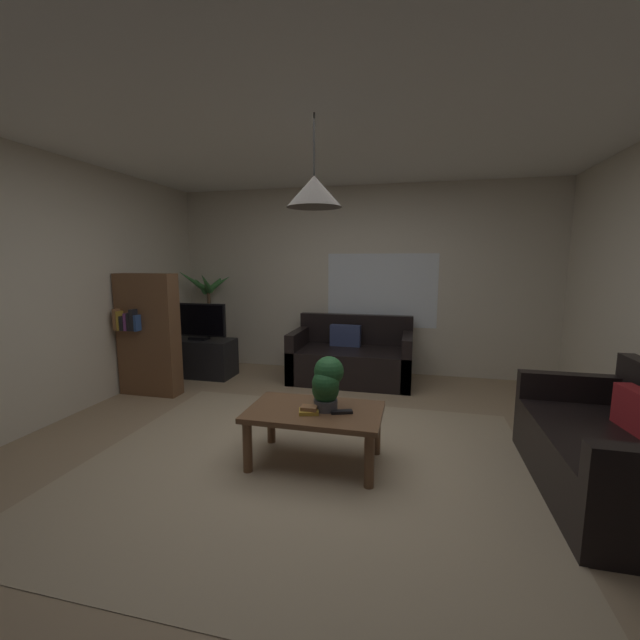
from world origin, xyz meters
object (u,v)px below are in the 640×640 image
object	(u,v)px
pendant_lamp	(314,191)
potted_palm_corner	(209,325)
book_on_table_1	(309,408)
coffee_table	(315,418)
remote_on_table_0	(342,412)
bookshelf_corner	(148,334)
tv_stand	(201,358)
tv	(198,321)
book_on_table_0	(309,411)
couch_under_window	(351,359)
potted_plant_on_table	(327,382)
couch_right_side	(617,457)

from	to	relation	value
pendant_lamp	potted_palm_corner	bearing A→B (deg)	132.21
book_on_table_1	coffee_table	bearing A→B (deg)	77.32
book_on_table_1	remote_on_table_0	size ratio (longest dim) A/B	0.73
bookshelf_corner	tv_stand	bearing A→B (deg)	76.96
tv	book_on_table_0	bearing A→B (deg)	-44.06
couch_under_window	potted_plant_on_table	size ratio (longest dim) A/B	3.75
couch_under_window	tv	xyz separation A→B (m)	(-2.01, -0.29, 0.47)
couch_right_side	potted_plant_on_table	size ratio (longest dim) A/B	3.63
book_on_table_1	pendant_lamp	size ratio (longest dim) A/B	0.19
tv_stand	bookshelf_corner	distance (m)	0.94
tv_stand	pendant_lamp	size ratio (longest dim) A/B	1.44
book_on_table_1	tv_stand	bearing A→B (deg)	135.62
coffee_table	potted_plant_on_table	xyz separation A→B (m)	(0.09, 0.02, 0.28)
couch_under_window	tv_stand	distance (m)	2.02
book_on_table_1	couch_right_side	bearing A→B (deg)	3.10
couch_under_window	book_on_table_0	world-z (taller)	couch_under_window
couch_right_side	book_on_table_1	bearing A→B (deg)	-86.90
coffee_table	book_on_table_1	size ratio (longest dim) A/B	8.68
couch_right_side	book_on_table_0	world-z (taller)	couch_right_side
book_on_table_1	tv	bearing A→B (deg)	135.93
couch_right_side	bookshelf_corner	size ratio (longest dim) A/B	1.05
tv	bookshelf_corner	distance (m)	0.80
remote_on_table_0	tv	bearing A→B (deg)	30.31
couch_under_window	bookshelf_corner	xyz separation A→B (m)	(-2.19, -1.07, 0.43)
coffee_table	remote_on_table_0	size ratio (longest dim) A/B	6.31
potted_plant_on_table	tv	distance (m)	2.86
couch_under_window	tv	bearing A→B (deg)	-171.75
potted_palm_corner	bookshelf_corner	bearing A→B (deg)	-91.32
couch_right_side	remote_on_table_0	bearing A→B (deg)	-88.29
coffee_table	remote_on_table_0	bearing A→B (deg)	-8.29
remote_on_table_0	potted_plant_on_table	world-z (taller)	potted_plant_on_table
remote_on_table_0	potted_palm_corner	bearing A→B (deg)	24.96
pendant_lamp	couch_under_window	bearing A→B (deg)	91.70
couch_right_side	book_on_table_1	xyz separation A→B (m)	(-2.05, -0.11, 0.19)
book_on_table_1	pendant_lamp	distance (m)	1.55
couch_under_window	tv	world-z (taller)	tv
potted_plant_on_table	bookshelf_corner	xyz separation A→B (m)	(-2.35, 1.10, 0.07)
book_on_table_1	pendant_lamp	bearing A→B (deg)	77.32
coffee_table	potted_palm_corner	size ratio (longest dim) A/B	0.70
book_on_table_1	potted_palm_corner	world-z (taller)	potted_palm_corner
bookshelf_corner	potted_plant_on_table	bearing A→B (deg)	-25.06
pendant_lamp	book_on_table_0	bearing A→B (deg)	-105.44
couch_right_side	book_on_table_1	distance (m)	2.06
remote_on_table_0	bookshelf_corner	size ratio (longest dim) A/B	0.11
book_on_table_1	tv_stand	size ratio (longest dim) A/B	0.13
potted_palm_corner	pendant_lamp	size ratio (longest dim) A/B	2.32
coffee_table	bookshelf_corner	size ratio (longest dim) A/B	0.72
coffee_table	tv	size ratio (longest dim) A/B	1.31
potted_plant_on_table	remote_on_table_0	bearing A→B (deg)	-22.87
remote_on_table_0	tv	xyz separation A→B (m)	(-2.28, 1.93, 0.31)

